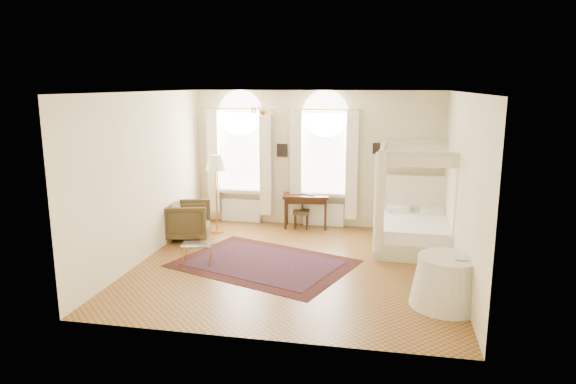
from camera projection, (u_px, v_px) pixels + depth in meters
name	position (u px, v px, depth m)	size (l,w,h in m)	color
ground	(294.00, 265.00, 9.95)	(6.00, 6.00, 0.00)	#8F5F29
room_walls	(295.00, 164.00, 9.54)	(6.00, 6.00, 6.00)	#F9ECBD
window_left	(240.00, 164.00, 12.75)	(1.62, 0.27, 3.29)	white
window_right	(324.00, 167.00, 12.36)	(1.62, 0.27, 3.29)	white
chandelier	(263.00, 110.00, 10.67)	(0.51, 0.45, 0.50)	gold
wall_pictures	(320.00, 150.00, 12.39)	(2.54, 0.03, 0.39)	black
canopy_bed	(416.00, 226.00, 10.85)	(1.71, 2.08, 2.20)	beige
nightstand	(428.00, 220.00, 11.97)	(0.47, 0.42, 0.67)	#341B0E
nightstand_lamp	(433.00, 195.00, 11.75)	(0.30, 0.30, 0.44)	gold
writing_desk	(306.00, 199.00, 12.43)	(1.15, 0.68, 0.82)	#341B0E
laptop	(308.00, 194.00, 12.45)	(0.36, 0.23, 0.03)	black
stool	(301.00, 213.00, 12.44)	(0.42, 0.42, 0.44)	#44371D
armchair	(189.00, 220.00, 11.59)	(0.91, 0.93, 0.85)	#47391E
coffee_table	(197.00, 246.00, 9.96)	(0.65, 0.52, 0.40)	silver
floor_lamp	(215.00, 167.00, 11.86)	(0.47, 0.47, 1.84)	gold
oriental_rug	(264.00, 263.00, 10.03)	(3.84, 3.30, 0.01)	#3F150F
side_table	(448.00, 282.00, 8.08)	(1.17, 1.17, 0.80)	silver
book	(455.00, 258.00, 7.92)	(0.18, 0.24, 0.02)	black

